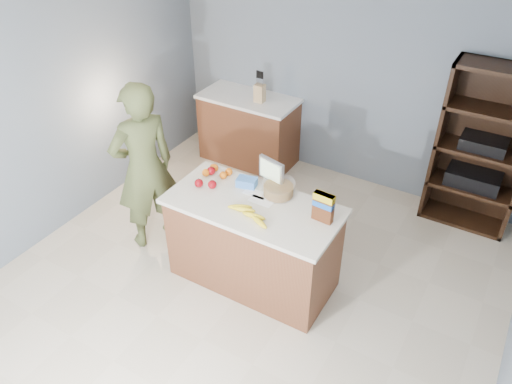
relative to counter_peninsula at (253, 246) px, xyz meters
The scene contains 15 objects.
floor 0.51m from the counter_peninsula, 90.00° to the right, with size 4.50×5.00×0.02m, color beige.
walls 1.27m from the counter_peninsula, 90.00° to the right, with size 4.52×5.02×2.51m.
counter_peninsula is the anchor object (origin of this frame).
back_cabinet 2.25m from the counter_peninsula, 122.28° to the left, with size 1.24×0.62×0.90m.
shelving_unit 2.61m from the counter_peninsula, 52.89° to the left, with size 0.90×0.40×1.80m.
person 1.32m from the counter_peninsula, behind, with size 0.65×0.43×1.78m, color #4C552E.
knife_block 2.20m from the counter_peninsula, 118.65° to the left, with size 0.12×0.10×0.31m.
envelopes 0.50m from the counter_peninsula, 97.24° to the left, with size 0.32×0.19×0.00m.
bananas 0.53m from the counter_peninsula, 71.38° to the right, with size 0.46×0.23×0.05m.
apples 0.75m from the counter_peninsula, behind, with size 0.22×0.31×0.08m.
oranges 0.79m from the counter_peninsula, 156.12° to the left, with size 0.25×0.20×0.07m.
blue_carton 0.60m from the counter_peninsula, 132.46° to the left, with size 0.18×0.12×0.08m, color blue.
salad_bowl 0.61m from the counter_peninsula, 64.11° to the left, with size 0.30×0.30×0.13m.
tv 0.72m from the counter_peninsula, 90.24° to the left, with size 0.28×0.12×0.28m.
cereal_box 0.89m from the counter_peninsula, ahead, with size 0.18×0.08×0.27m.
Camera 1 is at (1.81, -2.71, 3.50)m, focal length 35.00 mm.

